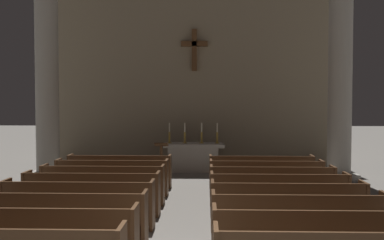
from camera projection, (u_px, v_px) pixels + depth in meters
The scene contains 23 objects.
pew_left_row_2 at pixel (38, 236), 6.61m from camera, with size 2.97×0.50×0.95m.
pew_left_row_3 at pixel (61, 218), 7.65m from camera, with size 2.97×0.50×0.95m.
pew_left_row_4 at pixel (78, 204), 8.69m from camera, with size 2.97×0.50×0.95m.
pew_left_row_5 at pixel (92, 193), 9.73m from camera, with size 2.97×0.50×0.95m.
pew_left_row_6 at pixel (103, 184), 10.78m from camera, with size 2.97×0.50×0.95m.
pew_left_row_7 at pixel (112, 177), 11.82m from camera, with size 2.97×0.50×0.95m.
pew_left_row_8 at pixel (120, 171), 12.86m from camera, with size 2.97×0.50×0.95m.
pew_right_row_2 at pixel (314, 239), 6.47m from camera, with size 2.97×0.50×0.95m.
pew_right_row_3 at pixel (299, 220), 7.51m from camera, with size 2.97×0.50×0.95m.
pew_right_row_4 at pixel (288, 206), 8.56m from camera, with size 2.97×0.50×0.95m.
pew_right_row_5 at pixel (279, 194), 9.60m from camera, with size 2.97×0.50×0.95m.
pew_right_row_6 at pixel (272, 185), 10.64m from camera, with size 2.97×0.50×0.95m.
pew_right_row_7 at pixel (266, 178), 11.68m from camera, with size 2.97×0.50×0.95m.
pew_right_row_8 at pixel (261, 172), 12.73m from camera, with size 2.97×0.50×0.95m.
column_left_second at pixel (47, 70), 14.44m from camera, with size 1.12×1.12×7.23m.
column_right_second at pixel (340, 69), 14.13m from camera, with size 1.12×1.12×7.23m.
altar at pixel (193, 157), 15.76m from camera, with size 2.20×0.90×1.01m.
candlestick_outer_left at pixel (169, 137), 15.76m from camera, with size 0.16×0.16×0.72m.
candlestick_inner_left at pixel (185, 137), 15.74m from camera, with size 0.16×0.16×0.72m.
candlestick_inner_right at pixel (202, 137), 15.72m from camera, with size 0.16×0.16×0.72m.
candlestick_outer_right at pixel (217, 137), 15.70m from camera, with size 0.16×0.16×0.72m.
apse_with_cross at pixel (194, 61), 17.23m from camera, with size 10.68×0.44×8.13m.
lectern at pixel (161, 160), 14.60m from camera, with size 0.44×0.36×1.15m.
Camera 1 is at (0.47, -5.44, 2.49)m, focal length 41.45 mm.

